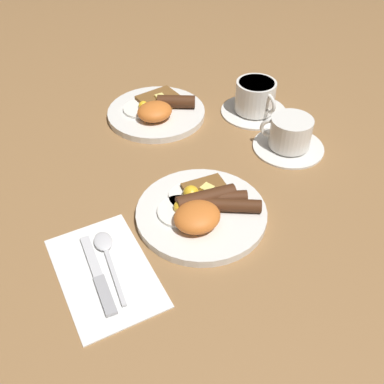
{
  "coord_description": "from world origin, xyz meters",
  "views": [
    {
      "loc": [
        -0.3,
        -0.47,
        0.57
      ],
      "look_at": [
        0.0,
        0.04,
        0.03
      ],
      "focal_mm": 42.0,
      "sensor_mm": 36.0,
      "label": 1
    }
  ],
  "objects_px": {
    "teacup_far": "(255,100)",
    "spoon": "(106,249)",
    "knife": "(99,278)",
    "breakfast_plate_near": "(202,210)",
    "breakfast_plate_far": "(157,111)",
    "teacup_near": "(290,136)"
  },
  "relations": [
    {
      "from": "breakfast_plate_far",
      "to": "teacup_near",
      "type": "height_order",
      "value": "teacup_near"
    },
    {
      "from": "knife",
      "to": "spoon",
      "type": "bearing_deg",
      "value": -26.81
    },
    {
      "from": "breakfast_plate_near",
      "to": "teacup_far",
      "type": "xyz_separation_m",
      "value": [
        0.29,
        0.23,
        0.02
      ]
    },
    {
      "from": "teacup_far",
      "to": "spoon",
      "type": "height_order",
      "value": "teacup_far"
    },
    {
      "from": "teacup_far",
      "to": "spoon",
      "type": "distance_m",
      "value": 0.51
    },
    {
      "from": "teacup_near",
      "to": "teacup_far",
      "type": "bearing_deg",
      "value": 81.68
    },
    {
      "from": "teacup_near",
      "to": "breakfast_plate_far",
      "type": "bearing_deg",
      "value": 125.76
    },
    {
      "from": "teacup_near",
      "to": "spoon",
      "type": "bearing_deg",
      "value": -170.75
    },
    {
      "from": "teacup_near",
      "to": "teacup_far",
      "type": "distance_m",
      "value": 0.15
    },
    {
      "from": "teacup_near",
      "to": "knife",
      "type": "distance_m",
      "value": 0.49
    },
    {
      "from": "breakfast_plate_near",
      "to": "breakfast_plate_far",
      "type": "height_order",
      "value": "same"
    },
    {
      "from": "breakfast_plate_near",
      "to": "spoon",
      "type": "distance_m",
      "value": 0.18
    },
    {
      "from": "knife",
      "to": "breakfast_plate_near",
      "type": "bearing_deg",
      "value": -73.14
    },
    {
      "from": "breakfast_plate_far",
      "to": "spoon",
      "type": "relative_size",
      "value": 1.44
    },
    {
      "from": "knife",
      "to": "spoon",
      "type": "xyz_separation_m",
      "value": [
        0.03,
        0.05,
        0.0
      ]
    },
    {
      "from": "breakfast_plate_far",
      "to": "teacup_far",
      "type": "relative_size",
      "value": 1.46
    },
    {
      "from": "breakfast_plate_near",
      "to": "breakfast_plate_far",
      "type": "xyz_separation_m",
      "value": [
        0.08,
        0.33,
        -0.0
      ]
    },
    {
      "from": "teacup_far",
      "to": "knife",
      "type": "height_order",
      "value": "teacup_far"
    },
    {
      "from": "breakfast_plate_far",
      "to": "spoon",
      "type": "distance_m",
      "value": 0.41
    },
    {
      "from": "teacup_far",
      "to": "knife",
      "type": "bearing_deg",
      "value": -151.63
    },
    {
      "from": "teacup_far",
      "to": "spoon",
      "type": "xyz_separation_m",
      "value": [
        -0.46,
        -0.22,
        -0.03
      ]
    },
    {
      "from": "breakfast_plate_far",
      "to": "knife",
      "type": "relative_size",
      "value": 1.37
    }
  ]
}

